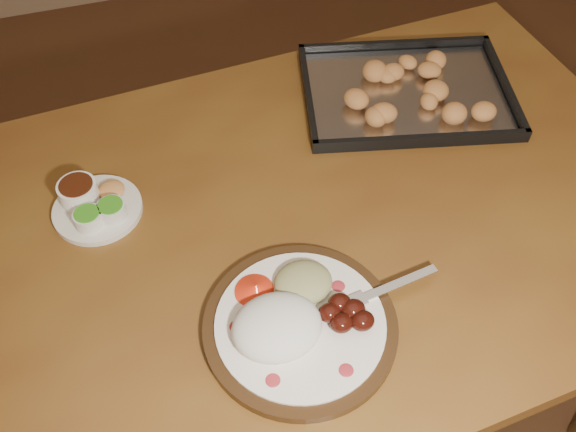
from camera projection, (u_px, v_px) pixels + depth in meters
name	position (u px, v px, depth m)	size (l,w,h in m)	color
ground	(368.00, 356.00, 1.79)	(4.00, 4.00, 0.00)	#4F291B
dining_table	(278.00, 256.00, 1.21)	(1.56, 1.01, 0.75)	brown
dinner_plate	(295.00, 321.00, 0.98)	(0.39, 0.30, 0.07)	#321E0E
condiment_saucer	(93.00, 204.00, 1.13)	(0.16, 0.16, 0.05)	silver
baking_tray	(406.00, 90.00, 1.34)	(0.49, 0.40, 0.04)	black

